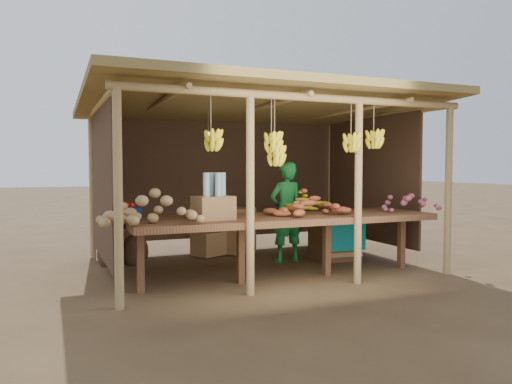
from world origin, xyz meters
name	(u,v)px	position (x,y,z in m)	size (l,w,h in m)	color
ground	(256,265)	(0.00, 0.00, 0.00)	(60.00, 60.00, 0.00)	brown
stall_structure	(256,131)	(-0.02, -0.04, 1.91)	(4.70, 3.50, 2.43)	tan
counter	(285,221)	(0.00, -0.95, 0.74)	(3.90, 1.05, 0.80)	brown
potato_heap	(152,206)	(-1.71, -1.18, 0.99)	(1.13, 0.68, 0.37)	#A28153
sweet_potato_heap	(311,201)	(0.31, -1.04, 0.98)	(0.97, 0.58, 0.36)	#A74D2B
onion_heap	(410,198)	(1.90, -1.00, 0.98)	(0.87, 0.52, 0.36)	#A85269
banana_pile	(309,198)	(0.59, -0.50, 0.97)	(0.64, 0.39, 0.35)	yellow
tomato_basin	(126,212)	(-1.90, -0.59, 0.88)	(0.37, 0.37, 0.20)	navy
bottle_box	(213,202)	(-0.97, -1.04, 1.01)	(0.47, 0.40, 0.55)	#956B43
vendor	(286,212)	(0.52, 0.09, 0.74)	(0.54, 0.35, 1.48)	#1B7D35
tarp_crate	(334,237)	(1.26, -0.06, 0.34)	(0.74, 0.65, 0.83)	brown
carton_stack	(229,235)	(-0.08, 0.94, 0.32)	(1.07, 0.52, 0.73)	#956B43
burlap_sacks	(123,249)	(-1.75, 0.77, 0.22)	(0.73, 0.38, 0.51)	#473021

